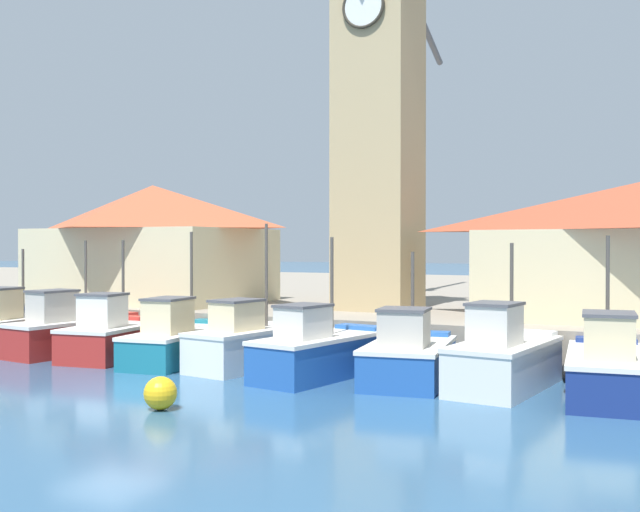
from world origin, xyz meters
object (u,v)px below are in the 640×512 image
clock_tower (379,100)px  fishing_boat_left_inner (71,332)px  fishing_boat_right_inner (319,351)px  fishing_boat_right_outer (409,357)px  port_crane_far (377,174)px  fishing_boat_mid_left (114,336)px  fishing_boat_mid_right (253,343)px  mooring_buoy (160,393)px  fishing_boat_left_outer (12,328)px  warehouse_left (153,242)px  fishing_boat_end_right (608,368)px  port_crane_near (398,169)px  fishing_boat_center (181,340)px  fishing_boat_far_right (504,359)px

clock_tower → fishing_boat_left_inner: bearing=-140.7°
fishing_boat_right_inner → clock_tower: (-1.27, 7.76, 8.84)m
fishing_boat_right_outer → port_crane_far: bearing=114.1°
fishing_boat_mid_left → fishing_boat_left_inner: bearing=173.0°
fishing_boat_left_inner → fishing_boat_mid_right: size_ratio=0.99×
port_crane_far → mooring_buoy: bearing=-77.2°
fishing_boat_left_outer → fishing_boat_right_outer: fishing_boat_left_outer is taller
fishing_boat_left_outer → warehouse_left: bearing=83.8°
fishing_boat_mid_right → fishing_boat_right_inner: 2.86m
fishing_boat_end_right → clock_tower: clock_tower is taller
port_crane_near → port_crane_far: port_crane_far is taller
fishing_boat_center → port_crane_near: size_ratio=0.32×
clock_tower → port_crane_near: size_ratio=1.02×
fishing_boat_far_right → fishing_boat_end_right: 2.62m
fishing_boat_center → fishing_boat_right_outer: fishing_boat_center is taller
fishing_boat_end_right → port_crane_near: port_crane_near is taller
fishing_boat_far_right → mooring_buoy: fishing_boat_far_right is taller
port_crane_far → warehouse_left: bearing=-102.1°
fishing_boat_far_right → fishing_boat_left_inner: bearing=-179.5°
fishing_boat_right_inner → fishing_boat_end_right: 7.91m
warehouse_left → mooring_buoy: 17.20m
fishing_boat_center → fishing_boat_far_right: 10.70m
fishing_boat_mid_right → fishing_boat_far_right: fishing_boat_mid_right is taller
fishing_boat_mid_right → fishing_boat_end_right: (10.63, -0.11, -0.03)m
fishing_boat_end_right → fishing_boat_right_inner: bearing=-175.1°
fishing_boat_mid_right → clock_tower: 11.34m
fishing_boat_right_inner → warehouse_left: 14.61m
fishing_boat_left_inner → fishing_boat_right_inner: bearing=-2.5°
fishing_boat_right_outer → fishing_boat_far_right: size_ratio=0.98×
fishing_boat_mid_left → clock_tower: 13.44m
fishing_boat_left_outer → fishing_boat_mid_left: (4.98, -0.06, -0.03)m
fishing_boat_left_outer → warehouse_left: warehouse_left is taller
fishing_boat_end_right → fishing_boat_far_right: bearing=-177.9°
fishing_boat_mid_right → mooring_buoy: 6.47m
fishing_boat_mid_left → port_crane_far: port_crane_far is taller
fishing_boat_right_outer → clock_tower: size_ratio=0.26×
fishing_boat_far_right → port_crane_far: port_crane_far is taller
fishing_boat_left_outer → fishing_boat_right_inner: size_ratio=0.88×
fishing_boat_left_inner → fishing_boat_far_right: bearing=0.5°
fishing_boat_left_outer → fishing_boat_mid_left: fishing_boat_mid_left is taller
fishing_boat_right_outer → port_crane_near: bearing=111.7°
fishing_boat_left_outer → fishing_boat_mid_right: fishing_boat_mid_right is taller
fishing_boat_mid_left → fishing_boat_center: fishing_boat_center is taller
fishing_boat_right_outer → mooring_buoy: fishing_boat_right_outer is taller
fishing_boat_left_inner → fishing_boat_right_inner: fishing_boat_right_inner is taller
warehouse_left → mooring_buoy: bearing=-50.3°
fishing_boat_mid_left → port_crane_far: 26.07m
warehouse_left → port_crane_near: size_ratio=0.58×
fishing_boat_left_outer → port_crane_far: 26.40m
fishing_boat_right_inner → mooring_buoy: bearing=-104.4°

